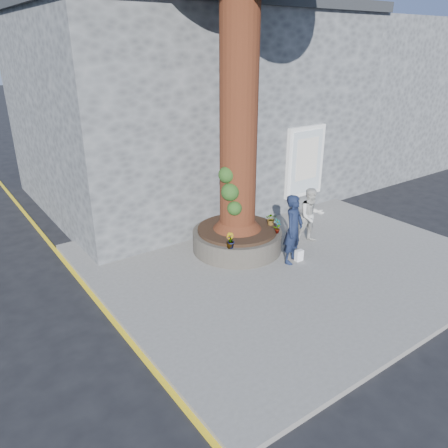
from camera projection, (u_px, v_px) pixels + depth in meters
ground at (263, 295)px, 9.55m from camera, size 120.00×120.00×0.00m
pavement at (283, 258)px, 11.09m from camera, size 9.00×8.00×0.12m
yellow_line at (113, 321)px, 8.66m from camera, size 0.10×30.00×0.01m
stone_shop at (186, 104)px, 15.09m from camera, size 10.30×8.30×6.30m
neighbour_shop at (340, 94)px, 19.46m from camera, size 6.00×8.00×6.00m
planter at (237, 239)px, 11.33m from camera, size 2.30×2.30×0.60m
man at (293, 229)px, 10.46m from camera, size 0.74×0.62×1.72m
woman at (311, 216)px, 11.57m from camera, size 0.87×0.77×1.51m
shopping_bag at (299, 255)px, 10.77m from camera, size 0.21×0.13×0.28m
plant_a at (277, 226)px, 10.82m from camera, size 0.22×0.16×0.39m
plant_b at (230, 241)px, 10.04m from camera, size 0.23×0.23×0.36m
plant_c at (230, 241)px, 10.05m from camera, size 0.27×0.27×0.34m
plant_d at (271, 219)px, 11.35m from camera, size 0.40×0.39×0.33m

